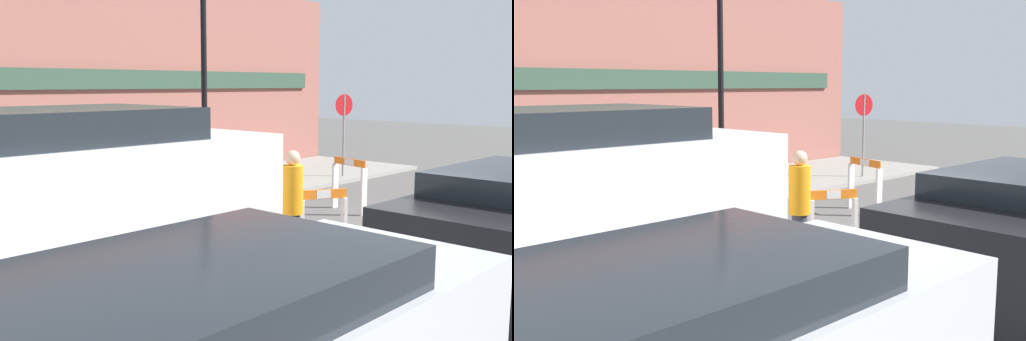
{
  "view_description": "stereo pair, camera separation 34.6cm",
  "coord_description": "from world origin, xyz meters",
  "views": [
    {
      "loc": [
        -8.08,
        -4.9,
        2.68
      ],
      "look_at": [
        0.26,
        3.17,
        1.0
      ],
      "focal_mm": 42.0,
      "sensor_mm": 36.0,
      "label": 1
    },
    {
      "loc": [
        -7.83,
        -5.15,
        2.68
      ],
      "look_at": [
        0.26,
        3.17,
        1.0
      ],
      "focal_mm": 42.0,
      "sensor_mm": 36.0,
      "label": 2
    }
  ],
  "objects": [
    {
      "name": "streetlamp_post",
      "position": [
        0.8,
        5.3,
        3.55
      ],
      "size": [
        0.44,
        0.44,
        5.38
      ],
      "color": "black",
      "rests_on": "sidewalk_slab"
    },
    {
      "name": "storefront_facade",
      "position": [
        0.0,
        8.54,
        2.75
      ],
      "size": [
        18.0,
        0.22,
        5.5
      ],
      "color": "#93564C",
      "rests_on": "ground_plane"
    },
    {
      "name": "barricade_2",
      "position": [
        -1.72,
        2.93,
        0.55
      ],
      "size": [
        0.31,
        0.89,
        1.01
      ],
      "rotation": [
        0.0,
        0.0,
        10.79
      ],
      "color": "white",
      "rests_on": "ground_plane"
    },
    {
      "name": "traffic_cone_1",
      "position": [
        -1.15,
        4.36,
        0.36
      ],
      "size": [
        0.3,
        0.3,
        0.75
      ],
      "color": "black",
      "rests_on": "ground_plane"
    },
    {
      "name": "barricade_1",
      "position": [
        1.3,
        4.35,
        0.6
      ],
      "size": [
        0.71,
        0.58,
        1.12
      ],
      "rotation": [
        0.0,
        0.0,
        8.78
      ],
      "color": "white",
      "rests_on": "ground_plane"
    },
    {
      "name": "work_van",
      "position": [
        -4.93,
        1.21,
        1.32
      ],
      "size": [
        5.17,
        2.27,
        2.42
      ],
      "color": "white",
      "rests_on": "ground_plane"
    },
    {
      "name": "traffic_cone_0",
      "position": [
        0.19,
        4.25,
        0.27
      ],
      "size": [
        0.3,
        0.3,
        0.56
      ],
      "color": "black",
      "rests_on": "ground_plane"
    },
    {
      "name": "barricade_3",
      "position": [
        -0.58,
        0.86,
        0.54
      ],
      "size": [
        0.75,
        0.52,
        1.01
      ],
      "rotation": [
        0.0,
        0.0,
        12.04
      ],
      "color": "white",
      "rests_on": "ground_plane"
    },
    {
      "name": "ground_plane",
      "position": [
        0.0,
        0.0,
        0.0
      ],
      "size": [
        60.0,
        60.0,
        0.0
      ],
      "primitive_type": "plane",
      "color": "#565451"
    },
    {
      "name": "sidewalk_slab",
      "position": [
        0.0,
        6.48,
        0.05
      ],
      "size": [
        18.0,
        3.97,
        0.1
      ],
      "color": "gray",
      "rests_on": "ground_plane"
    },
    {
      "name": "person_worker",
      "position": [
        -1.67,
        0.58,
        0.95
      ],
      "size": [
        0.44,
        0.44,
        1.75
      ],
      "rotation": [
        0.0,
        0.0,
        0.83
      ],
      "color": "#33333D",
      "rests_on": "ground_plane"
    },
    {
      "name": "traffic_cone_2",
      "position": [
        0.56,
        4.19,
        0.24
      ],
      "size": [
        0.3,
        0.3,
        0.51
      ],
      "color": "black",
      "rests_on": "ground_plane"
    },
    {
      "name": "stop_sign",
      "position": [
        5.67,
        4.98,
        1.64
      ],
      "size": [
        0.59,
        0.16,
        2.3
      ],
      "rotation": [
        0.0,
        0.0,
        2.9
      ],
      "color": "gray",
      "rests_on": "sidewalk_slab"
    },
    {
      "name": "traffic_cone_3",
      "position": [
        -1.41,
        3.87,
        0.27
      ],
      "size": [
        0.3,
        0.3,
        0.57
      ],
      "color": "black",
      "rests_on": "ground_plane"
    },
    {
      "name": "barricade_0",
      "position": [
        2.24,
        2.35,
        0.63
      ],
      "size": [
        0.38,
        0.99,
        1.13
      ],
      "rotation": [
        0.0,
        0.0,
        7.6
      ],
      "color": "white",
      "rests_on": "ground_plane"
    }
  ]
}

